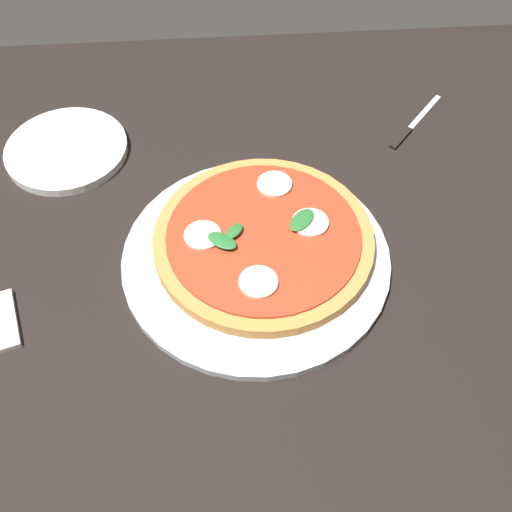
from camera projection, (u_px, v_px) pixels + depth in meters
ground_plane at (212, 460)px, 1.45m from camera, size 6.00×6.00×0.00m
dining_table at (186, 307)px, 0.92m from camera, size 1.38×1.12×0.76m
serving_tray at (256, 258)px, 0.85m from camera, size 0.37×0.37×0.01m
pizza at (263, 239)px, 0.85m from camera, size 0.31×0.31×0.03m
plate_white at (67, 150)px, 0.99m from camera, size 0.19×0.19×0.01m
knife at (410, 128)px, 1.02m from camera, size 0.12×0.13×0.01m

